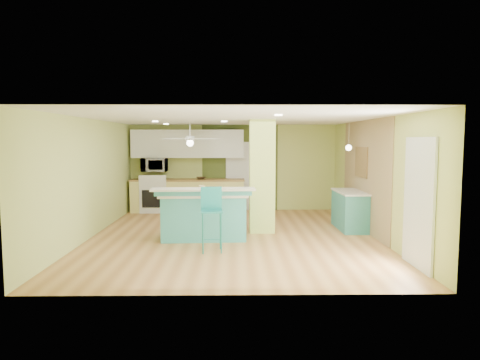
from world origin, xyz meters
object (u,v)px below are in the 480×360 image
peninsula (204,214)px  side_counter (350,210)px  bar_stool (212,208)px  canister (202,189)px  fruit_bowl (201,178)px

peninsula → side_counter: peninsula is taller
bar_stool → canister: size_ratio=7.95×
canister → side_counter: bearing=13.6°
peninsula → canister: size_ratio=13.92×
side_counter → fruit_bowl: fruit_bowl is taller
canister → peninsula: bearing=-66.6°
bar_stool → fruit_bowl: bearing=92.2°
bar_stool → canister: bearing=98.4°
fruit_bowl → canister: canister is taller
bar_stool → side_counter: size_ratio=0.86×
fruit_bowl → side_counter: bearing=-33.6°
bar_stool → fruit_bowl: 4.34m
peninsula → side_counter: size_ratio=1.51×
bar_stool → peninsula: bearing=97.2°
side_counter → peninsula: bearing=-164.4°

